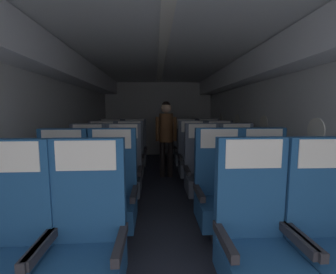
% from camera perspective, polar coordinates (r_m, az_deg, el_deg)
% --- Properties ---
extents(ground, '(3.47, 7.38, 0.02)m').
position_cam_1_polar(ground, '(3.73, -1.39, -14.97)').
color(ground, '#2D3342').
extents(fuselage_shell, '(3.35, 7.03, 2.26)m').
position_cam_1_polar(fuselage_shell, '(3.73, -1.58, 10.80)').
color(fuselage_shell, silver).
rests_on(fuselage_shell, ground).
extents(seat_a_left_window, '(0.52, 0.48, 1.19)m').
position_cam_1_polar(seat_a_left_window, '(1.90, -35.46, -22.18)').
color(seat_a_left_window, '#38383D').
rests_on(seat_a_left_window, ground).
extents(seat_a_left_aisle, '(0.52, 0.48, 1.19)m').
position_cam_1_polar(seat_a_left_aisle, '(1.72, -19.98, -24.41)').
color(seat_a_left_aisle, '#38383D').
rests_on(seat_a_left_aisle, ground).
extents(seat_a_right_aisle, '(0.52, 0.48, 1.19)m').
position_cam_1_polar(seat_a_right_aisle, '(2.01, 35.33, -20.44)').
color(seat_a_right_aisle, '#38383D').
rests_on(seat_a_right_aisle, ground).
extents(seat_a_right_window, '(0.52, 0.48, 1.19)m').
position_cam_1_polar(seat_a_right_window, '(1.79, 21.13, -23.21)').
color(seat_a_right_window, '#38383D').
rests_on(seat_a_right_window, ground).
extents(seat_b_left_window, '(0.52, 0.48, 1.19)m').
position_cam_1_polar(seat_b_left_window, '(2.60, -25.21, -13.72)').
color(seat_b_left_window, '#38383D').
rests_on(seat_b_left_window, ground).
extents(seat_b_left_aisle, '(0.52, 0.48, 1.19)m').
position_cam_1_polar(seat_b_left_aisle, '(2.47, -13.90, -14.29)').
color(seat_b_left_aisle, '#38383D').
rests_on(seat_b_left_aisle, ground).
extents(seat_b_right_aisle, '(0.52, 0.48, 1.19)m').
position_cam_1_polar(seat_b_right_aisle, '(2.67, 23.24, -13.05)').
color(seat_b_right_aisle, '#38383D').
rests_on(seat_b_right_aisle, ground).
extents(seat_b_right_window, '(0.52, 0.48, 1.19)m').
position_cam_1_polar(seat_b_right_window, '(2.50, 12.92, -14.00)').
color(seat_b_right_window, '#38383D').
rests_on(seat_b_right_window, ground).
extents(seat_c_left_window, '(0.52, 0.48, 1.19)m').
position_cam_1_polar(seat_c_left_window, '(3.37, -19.60, -8.78)').
color(seat_c_left_window, '#38383D').
rests_on(seat_c_left_window, ground).
extents(seat_c_left_aisle, '(0.52, 0.48, 1.19)m').
position_cam_1_polar(seat_c_left_aisle, '(3.28, -11.09, -8.94)').
color(seat_c_left_aisle, '#38383D').
rests_on(seat_c_left_aisle, ground).
extents(seat_c_right_aisle, '(0.52, 0.48, 1.19)m').
position_cam_1_polar(seat_c_right_aisle, '(3.43, 17.02, -8.40)').
color(seat_c_right_aisle, '#38383D').
rests_on(seat_c_right_aisle, ground).
extents(seat_c_right_window, '(0.52, 0.48, 1.19)m').
position_cam_1_polar(seat_c_right_window, '(3.29, 8.75, -8.81)').
color(seat_c_right_window, '#38383D').
rests_on(seat_c_right_window, ground).
extents(seat_d_left_window, '(0.52, 0.48, 1.19)m').
position_cam_1_polar(seat_d_left_window, '(4.18, -16.25, -5.67)').
color(seat_d_left_window, '#38383D').
rests_on(seat_d_left_window, ground).
extents(seat_d_left_aisle, '(0.52, 0.48, 1.19)m').
position_cam_1_polar(seat_d_left_aisle, '(4.09, -9.64, -5.77)').
color(seat_d_left_aisle, '#38383D').
rests_on(seat_d_left_aisle, ground).
extents(seat_d_right_aisle, '(0.52, 0.48, 1.19)m').
position_cam_1_polar(seat_d_right_aisle, '(4.22, 12.94, -5.45)').
color(seat_d_right_aisle, '#38383D').
rests_on(seat_d_right_aisle, ground).
extents(seat_d_right_window, '(0.52, 0.48, 1.19)m').
position_cam_1_polar(seat_d_right_window, '(4.13, 6.15, -5.56)').
color(seat_d_right_window, '#38383D').
rests_on(seat_d_right_window, ground).
extents(seat_e_left_window, '(0.52, 0.48, 1.19)m').
position_cam_1_polar(seat_e_left_window, '(5.00, -14.17, -3.57)').
color(seat_e_left_window, '#38383D').
rests_on(seat_e_left_window, ground).
extents(seat_e_left_aisle, '(0.52, 0.48, 1.19)m').
position_cam_1_polar(seat_e_left_aisle, '(4.93, -8.39, -3.58)').
color(seat_e_left_aisle, '#38383D').
rests_on(seat_e_left_aisle, ground).
extents(seat_e_right_aisle, '(0.52, 0.48, 1.19)m').
position_cam_1_polar(seat_e_right_aisle, '(5.03, 10.27, -3.41)').
color(seat_e_right_aisle, '#38383D').
rests_on(seat_e_right_aisle, ground).
extents(seat_e_right_window, '(0.52, 0.48, 1.19)m').
position_cam_1_polar(seat_e_right_window, '(4.95, 4.57, -3.48)').
color(seat_e_right_window, '#38383D').
rests_on(seat_e_right_window, ground).
extents(flight_attendant, '(0.43, 0.28, 1.55)m').
position_cam_1_polar(flight_attendant, '(4.61, -0.46, 1.49)').
color(flight_attendant, black).
rests_on(flight_attendant, ground).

